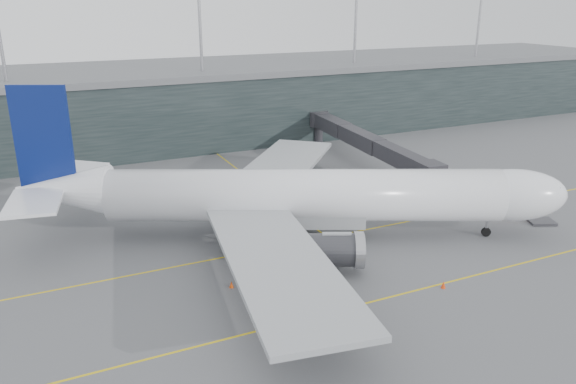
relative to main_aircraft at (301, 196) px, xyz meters
name	(u,v)px	position (x,y,z in m)	size (l,w,h in m)	color
ground	(279,233)	(-2.06, 2.32, -5.41)	(320.00, 320.00, 0.00)	#525156
taxiline_a	(292,244)	(-2.06, -1.68, -5.40)	(160.00, 0.25, 0.02)	gold
taxiline_b	(361,305)	(-2.06, -17.68, -5.40)	(160.00, 0.25, 0.02)	gold
taxiline_lead_main	(257,184)	(2.94, 22.32, -5.40)	(0.25, 60.00, 0.02)	gold
terminal	(168,103)	(-2.06, 60.32, 2.21)	(240.00, 36.00, 29.00)	black
main_aircraft	(301,196)	(0.00, 0.00, 0.00)	(65.30, 60.10, 19.27)	white
jet_bridge	(353,138)	(23.27, 25.72, -0.47)	(6.89, 44.55, 6.60)	#2A292E
gse_cart	(503,209)	(29.11, -5.14, -4.60)	(2.47, 2.00, 1.46)	red
baggage_dolly	(541,221)	(31.57, -9.65, -5.21)	(3.34, 2.67, 0.33)	#353439
uld_a	(226,205)	(-5.51, 12.87, -4.55)	(1.90, 1.56, 1.64)	#333337
uld_b	(239,199)	(-3.20, 13.80, -4.38)	(2.41, 2.06, 1.95)	#333337
uld_c	(253,201)	(-1.77, 12.04, -4.35)	(2.45, 2.07, 2.02)	#333337
cone_nose	(505,204)	(31.78, -3.00, -5.01)	(0.50, 0.50, 0.80)	red
cone_wing_stbd	(443,285)	(7.59, -18.45, -5.02)	(0.49, 0.49, 0.78)	#F13B0D
cone_wing_port	(315,191)	(9.28, 13.92, -5.03)	(0.48, 0.48, 0.76)	orange
cone_tail	(231,284)	(-12.53, -8.94, -5.04)	(0.46, 0.46, 0.74)	#CB410B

